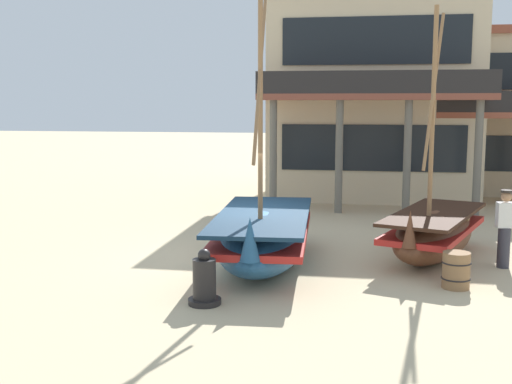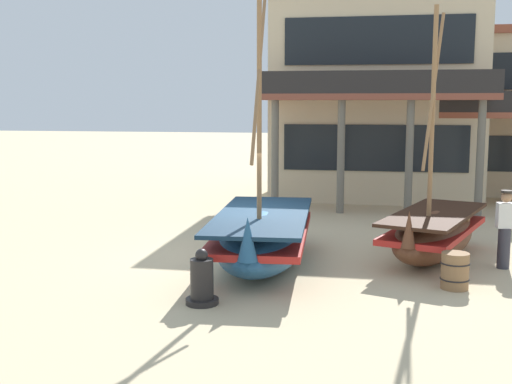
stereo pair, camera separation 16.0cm
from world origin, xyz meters
TOP-DOWN VIEW (x-y plane):
  - ground_plane at (0.00, 0.00)m, footprint 120.00×120.00m
  - fishing_boat_near_left at (4.12, 0.74)m, footprint 2.78×4.33m
  - fishing_boat_centre_large at (0.41, -0.49)m, footprint 2.21×5.14m
  - fisherman_by_hull at (5.53, 0.18)m, footprint 0.39×0.27m
  - capstan_winch at (-0.18, -3.34)m, footprint 0.59×0.59m
  - wooden_barrel at (4.31, -1.58)m, footprint 0.56×0.56m
  - harbor_building_main at (2.80, 11.20)m, footprint 7.72×8.10m

SIDE VIEW (x-z plane):
  - ground_plane at x=0.00m, z-range 0.00..0.00m
  - wooden_barrel at x=4.31m, z-range 0.00..0.70m
  - capstan_winch at x=-0.18m, z-range -0.10..0.90m
  - fishing_boat_near_left at x=4.12m, z-range -2.16..3.38m
  - fishing_boat_centre_large at x=0.41m, z-range -2.51..3.80m
  - fisherman_by_hull at x=5.53m, z-range -0.01..1.68m
  - harbor_building_main at x=2.80m, z-range 0.01..7.51m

